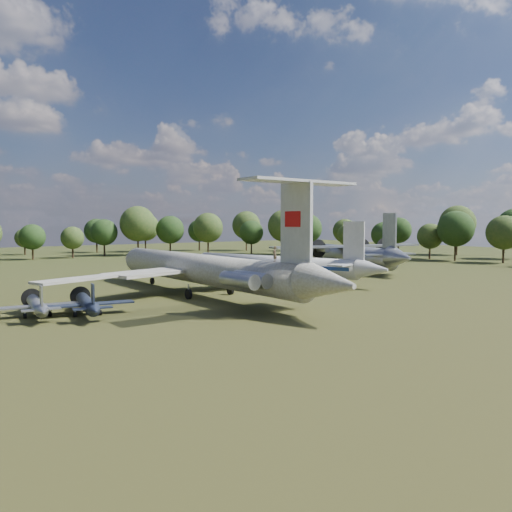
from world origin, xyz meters
TOP-DOWN VIEW (x-y plane):
  - ground at (0.00, 0.00)m, footprint 300.00×300.00m
  - il62_airliner at (-4.32, -3.60)m, footprint 47.49×60.09m
  - tu104_jet at (13.64, 4.00)m, footprint 44.87×51.42m
  - an12_transport at (38.25, 10.25)m, footprint 41.54×44.75m
  - small_prop_west at (-21.75, -10.15)m, footprint 11.87×14.94m
  - small_prop_northwest at (-26.36, -7.80)m, footprint 10.67×13.84m
  - person_on_il62 at (-3.47, -19.45)m, footprint 0.75×0.63m

SIDE VIEW (x-z plane):
  - ground at x=0.00m, z-range 0.00..0.00m
  - small_prop_northwest at x=-26.36m, z-range 0.00..1.92m
  - small_prop_west at x=-21.75m, z-range 0.00..2.00m
  - tu104_jet at x=13.64m, z-range 0.00..4.31m
  - an12_transport at x=38.25m, z-range 0.00..5.10m
  - il62_airliner at x=-4.32m, z-range 0.00..5.67m
  - person_on_il62 at x=-3.47m, z-range 5.67..7.40m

